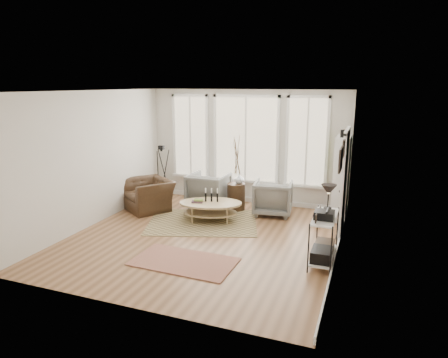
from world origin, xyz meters
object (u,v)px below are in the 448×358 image
at_px(bookcase, 341,178).
at_px(coffee_table, 210,206).
at_px(low_shelf, 324,234).
at_px(armchair_left, 209,190).
at_px(side_table, 236,174).
at_px(accent_chair, 148,195).
at_px(armchair_right, 273,198).

bearing_deg(bookcase, coffee_table, -155.02).
distance_m(low_shelf, armchair_left, 3.83).
relative_size(side_table, accent_chair, 1.61).
xyz_separation_m(coffee_table, side_table, (0.27, 1.01, 0.54)).
bearing_deg(side_table, accent_chair, -160.06).
relative_size(armchair_right, accent_chair, 0.78).
height_order(coffee_table, side_table, side_table).
height_order(armchair_left, accent_chair, armchair_left).
bearing_deg(coffee_table, armchair_right, 39.21).
xyz_separation_m(side_table, accent_chair, (-2.04, -0.74, -0.51)).
height_order(armchair_right, side_table, side_table).
bearing_deg(armchair_left, low_shelf, 144.49).
relative_size(bookcase, low_shelf, 1.58).
bearing_deg(side_table, bookcase, 5.83).
xyz_separation_m(armchair_left, side_table, (0.72, 0.01, 0.45)).
height_order(low_shelf, armchair_left, low_shelf).
height_order(bookcase, coffee_table, bookcase).
xyz_separation_m(bookcase, side_table, (-2.43, -0.25, -0.07)).
xyz_separation_m(bookcase, accent_chair, (-4.47, -0.99, -0.58)).
relative_size(bookcase, armchair_right, 2.30).
xyz_separation_m(bookcase, armchair_left, (-3.15, -0.26, -0.52)).
relative_size(low_shelf, accent_chair, 1.14).
relative_size(coffee_table, side_table, 0.86).
relative_size(coffee_table, armchair_right, 1.78).
distance_m(bookcase, side_table, 2.45).
bearing_deg(side_table, low_shelf, -43.70).
height_order(side_table, accent_chair, side_table).
height_order(low_shelf, side_table, side_table).
bearing_deg(bookcase, accent_chair, -167.55).
xyz_separation_m(low_shelf, accent_chair, (-4.41, 1.53, -0.14)).
distance_m(low_shelf, accent_chair, 4.67).
height_order(bookcase, accent_chair, bookcase).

